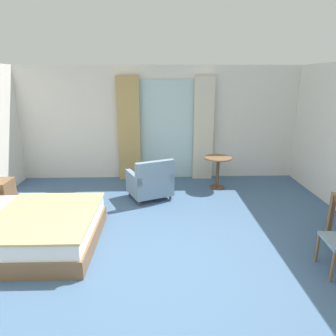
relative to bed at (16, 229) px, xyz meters
The scene contains 8 objects.
ground 2.13m from the bed, 13.82° to the right, with size 6.99×7.82×0.10m, color #426084.
wall_back 3.89m from the bed, 56.96° to the left, with size 6.59×0.12×2.58m, color silver.
balcony_glass_door 3.88m from the bed, 54.24° to the left, with size 1.25×0.02×2.27m, color silver.
curtain_panel_left 3.39m from the bed, 65.34° to the left, with size 0.50×0.10×2.35m, color tan.
curtain_panel_right 4.35m from the bed, 44.16° to the left, with size 0.45×0.10×2.35m, color beige.
bed is the anchor object (origin of this frame).
armchair_by_window 2.53m from the bed, 42.50° to the left, with size 0.97×0.94×0.82m.
round_cafe_table 4.01m from the bed, 34.80° to the left, with size 0.59×0.59×0.69m.
Camera 1 is at (-0.02, -3.46, 2.31)m, focal length 32.79 mm.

